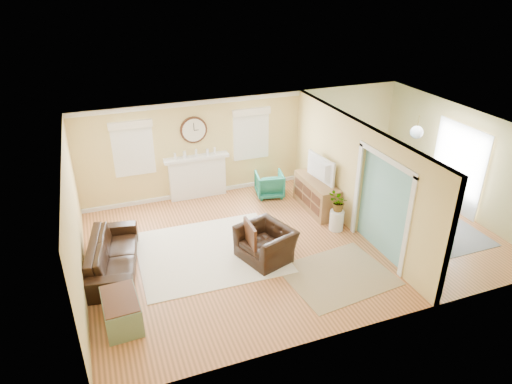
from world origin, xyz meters
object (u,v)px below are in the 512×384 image
(eames_chair, at_px, (266,243))
(green_chair, at_px, (269,184))
(sofa, at_px, (113,255))
(dining_table, at_px, (409,211))
(credenza, at_px, (316,195))

(eames_chair, bearing_deg, green_chair, 137.52)
(sofa, distance_m, eames_chair, 3.14)
(eames_chair, height_order, dining_table, eames_chair)
(credenza, bearing_deg, eames_chair, -141.70)
(sofa, bearing_deg, dining_table, -85.17)
(eames_chair, relative_size, green_chair, 1.50)
(sofa, xyz_separation_m, dining_table, (6.85, -0.55, -0.03))
(eames_chair, height_order, green_chair, eames_chair)
(green_chair, height_order, dining_table, green_chair)
(sofa, bearing_deg, green_chair, -55.63)
(green_chair, bearing_deg, dining_table, 146.71)
(dining_table, bearing_deg, eames_chair, 102.81)
(green_chair, distance_m, credenza, 1.39)
(credenza, relative_size, dining_table, 0.94)
(sofa, height_order, green_chair, green_chair)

